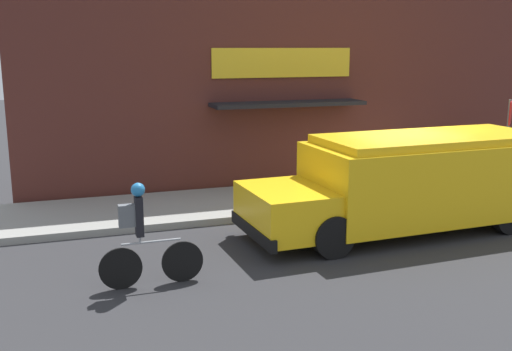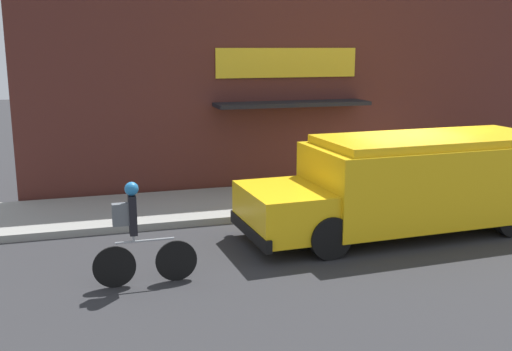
% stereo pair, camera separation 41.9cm
% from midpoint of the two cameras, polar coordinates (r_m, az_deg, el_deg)
% --- Properties ---
extents(ground_plane, '(70.00, 70.00, 0.00)m').
position_cam_midpoint_polar(ground_plane, '(14.86, 12.64, -3.02)').
color(ground_plane, '#2B2B2D').
extents(sidewalk, '(28.00, 2.81, 0.16)m').
position_cam_midpoint_polar(sidewalk, '(16.02, 10.06, -1.52)').
color(sidewalk, gray).
rests_on(sidewalk, ground_plane).
extents(storefront, '(17.69, 1.11, 5.62)m').
position_cam_midpoint_polar(storefront, '(17.03, 7.59, 8.66)').
color(storefront, '#4C231E').
rests_on(storefront, ground_plane).
extents(school_bus, '(6.76, 2.76, 2.02)m').
position_cam_midpoint_polar(school_bus, '(12.93, 13.88, -0.48)').
color(school_bus, yellow).
rests_on(school_bus, ground_plane).
extents(cyclist, '(1.70, 0.22, 1.73)m').
position_cam_midpoint_polar(cyclist, '(9.85, -11.87, -5.76)').
color(cyclist, black).
rests_on(cyclist, ground_plane).
extents(stop_sign_post, '(0.45, 0.45, 2.31)m').
position_cam_midpoint_polar(stop_sign_post, '(17.06, 22.26, 4.17)').
color(stop_sign_post, slate).
rests_on(stop_sign_post, sidewalk).
extents(trash_bin, '(0.57, 0.57, 0.87)m').
position_cam_midpoint_polar(trash_bin, '(18.79, 18.99, 1.63)').
color(trash_bin, '#2D5138').
rests_on(trash_bin, sidewalk).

